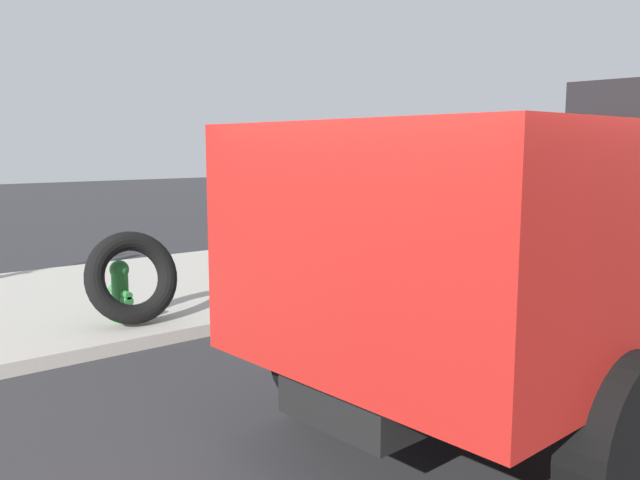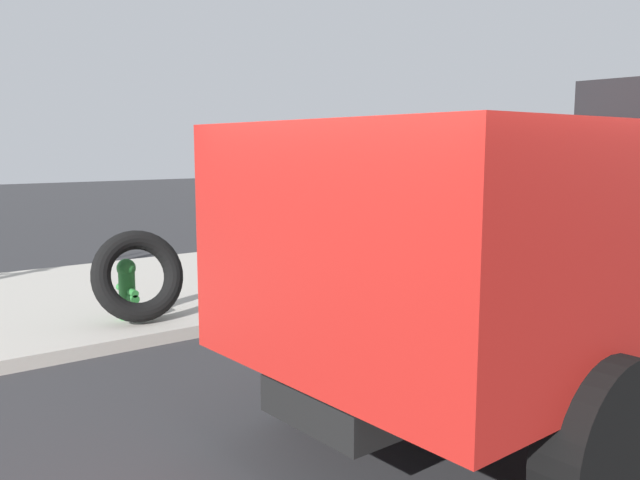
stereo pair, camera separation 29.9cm
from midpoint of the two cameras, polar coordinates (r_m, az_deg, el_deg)
name	(u,v)px [view 1 (the left image)]	position (r m, az deg, el deg)	size (l,w,h in m)	color
ground_plane	(436,480)	(4.84, 8.08, -19.77)	(80.00, 80.00, 0.00)	#2D2D30
sidewalk_curb	(84,300)	(10.11, -20.44, -4.89)	(36.00, 5.00, 0.15)	#ADA89E
fire_hydrant	(120,289)	(8.40, -17.74, -4.03)	(0.23, 0.52, 0.75)	#2D8438
loose_tire	(132,278)	(8.19, -16.85, -3.11)	(1.11, 1.11, 0.23)	black
stop_sign	(286,182)	(9.39, -3.86, 4.99)	(0.76, 0.08, 2.31)	gray
dump_truck_red	(615,215)	(6.79, 22.82, 2.02)	(7.09, 3.00, 3.00)	red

